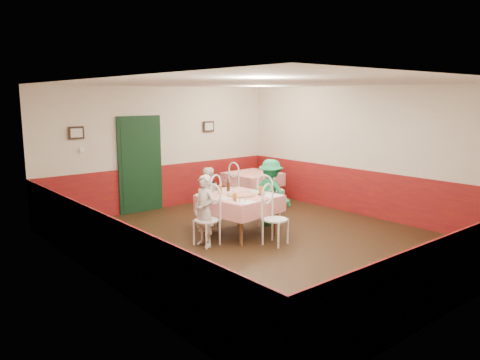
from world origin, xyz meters
TOP-DOWN VIEW (x-y plane):
  - floor at (0.00, 0.00)m, footprint 7.00×7.00m
  - ceiling at (0.00, 0.00)m, footprint 7.00×7.00m
  - back_wall at (0.00, 3.50)m, footprint 6.00×0.10m
  - front_wall at (0.00, -3.50)m, footprint 6.00×0.10m
  - left_wall at (-3.00, 0.00)m, footprint 0.10×7.00m
  - right_wall at (3.00, 0.00)m, footprint 0.10×7.00m
  - wainscot_back at (0.00, 3.48)m, footprint 6.00×0.03m
  - wainscot_front at (0.00, -3.48)m, footprint 6.00×0.03m
  - wainscot_left at (-2.98, 0.00)m, footprint 0.03×7.00m
  - wainscot_right at (2.98, 0.00)m, footprint 0.03×7.00m
  - door at (-0.60, 3.45)m, footprint 0.96×0.06m
  - picture_left at (-2.00, 3.45)m, footprint 0.32×0.03m
  - picture_right at (1.30, 3.45)m, footprint 0.32×0.03m
  - thermostat at (-1.90, 3.45)m, footprint 0.10×0.03m
  - main_table at (-0.07, 0.60)m, footprint 1.36×1.36m
  - second_table at (1.86, 2.44)m, footprint 1.17×1.17m
  - chair_left at (-0.91, 0.50)m, footprint 0.47×0.47m
  - chair_right at (0.78, 0.71)m, footprint 0.52×0.52m
  - chair_far at (-0.17, 1.45)m, footprint 0.54×0.54m
  - chair_near at (0.04, -0.24)m, footprint 0.51×0.51m
  - chair_second_a at (1.11, 2.44)m, footprint 0.44×0.44m
  - chair_second_b at (1.86, 1.69)m, footprint 0.44×0.44m
  - pizza at (-0.06, 0.57)m, footprint 0.55×0.55m
  - plate_left at (-0.47, 0.53)m, footprint 0.28×0.28m
  - plate_right at (0.36, 0.65)m, footprint 0.28×0.28m
  - plate_far at (-0.10, 1.00)m, footprint 0.28×0.28m
  - glass_a at (-0.46, 0.28)m, footprint 0.08×0.08m
  - glass_b at (0.33, 0.46)m, footprint 0.09×0.09m
  - glass_c at (-0.24, 0.99)m, footprint 0.09×0.09m
  - beer_bottle at (-0.04, 0.99)m, footprint 0.07×0.07m
  - shaker_a at (-0.46, 0.14)m, footprint 0.04×0.04m
  - shaker_b at (-0.36, 0.11)m, footprint 0.04×0.04m
  - shaker_c at (-0.50, 0.21)m, footprint 0.04×0.04m
  - menu_left at (-0.38, 0.16)m, footprint 0.39×0.46m
  - menu_right at (0.39, 0.26)m, footprint 0.33×0.42m
  - wallet at (0.26, 0.37)m, footprint 0.12×0.10m
  - diner_left at (-0.96, 0.49)m, footprint 0.34×0.48m
  - diner_far at (-0.18, 1.50)m, footprint 0.63×0.51m
  - diner_right at (0.83, 0.71)m, footprint 0.72×0.97m

SIDE VIEW (x-z plane):
  - floor at x=0.00m, z-range 0.00..0.00m
  - main_table at x=-0.07m, z-range -0.01..0.76m
  - second_table at x=1.86m, z-range -0.01..0.76m
  - chair_left at x=-0.91m, z-range 0.00..0.90m
  - chair_right at x=0.78m, z-range 0.00..0.90m
  - chair_far at x=-0.17m, z-range 0.00..0.90m
  - chair_near at x=0.04m, z-range 0.00..0.90m
  - chair_second_a at x=1.11m, z-range 0.00..0.90m
  - chair_second_b at x=1.86m, z-range 0.00..0.90m
  - wainscot_back at x=0.00m, z-range 0.00..1.00m
  - wainscot_front at x=0.00m, z-range 0.00..1.00m
  - wainscot_left at x=-2.98m, z-range 0.00..1.00m
  - wainscot_right at x=2.98m, z-range 0.00..1.00m
  - diner_far at x=-0.18m, z-range 0.00..1.19m
  - diner_left at x=-0.96m, z-range 0.00..1.25m
  - diner_right at x=0.83m, z-range 0.00..1.35m
  - menu_left at x=-0.38m, z-range 0.76..0.76m
  - menu_right at x=0.39m, z-range 0.76..0.76m
  - plate_left at x=-0.47m, z-range 0.76..0.77m
  - plate_right at x=0.36m, z-range 0.76..0.77m
  - plate_far at x=-0.10m, z-range 0.76..0.77m
  - wallet at x=0.26m, z-range 0.76..0.78m
  - pizza at x=-0.06m, z-range 0.76..0.79m
  - shaker_a at x=-0.46m, z-range 0.76..0.85m
  - shaker_b at x=-0.36m, z-range 0.76..0.85m
  - shaker_c at x=-0.50m, z-range 0.76..0.85m
  - glass_a at x=-0.46m, z-range 0.76..0.90m
  - glass_b at x=0.33m, z-range 0.76..0.91m
  - glass_c at x=-0.24m, z-range 0.76..0.91m
  - beer_bottle at x=-0.04m, z-range 0.76..0.99m
  - door at x=-0.60m, z-range 0.00..2.10m
  - back_wall at x=0.00m, z-range 0.00..2.80m
  - front_wall at x=0.00m, z-range 0.00..2.80m
  - left_wall at x=-3.00m, z-range 0.00..2.80m
  - right_wall at x=3.00m, z-range 0.00..2.80m
  - thermostat at x=-1.90m, z-range 1.45..1.55m
  - picture_left at x=-2.00m, z-range 1.72..1.98m
  - picture_right at x=1.30m, z-range 1.72..1.98m
  - ceiling at x=0.00m, z-range 2.80..2.80m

